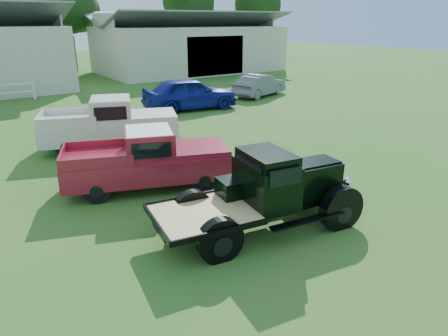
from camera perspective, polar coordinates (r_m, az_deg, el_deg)
ground at (r=9.67m, az=3.07°, el=-8.14°), size 120.00×120.00×0.00m
shed_right at (r=38.85m, az=-4.94°, el=17.44°), size 16.80×9.20×5.20m
tree_c at (r=41.00m, az=-21.19°, el=19.04°), size 5.40×5.40×9.00m
tree_d at (r=46.86m, az=-5.04°, el=20.88°), size 6.00×6.00×10.00m
tree_e at (r=49.72m, az=4.79°, el=20.58°), size 5.70×5.70×9.50m
vintage_flatbed at (r=9.12m, az=5.50°, el=-3.45°), size 5.00×2.57×1.89m
red_pickup at (r=11.66m, az=-10.95°, el=1.32°), size 5.14×3.37×1.75m
white_pickup at (r=15.68m, az=-15.99°, el=6.09°), size 5.49×3.68×1.88m
misc_car_blue at (r=22.00m, az=-4.90°, el=10.58°), size 5.36×2.89×1.73m
misc_car_grey at (r=26.00m, az=5.13°, el=11.70°), size 4.43×2.66×1.38m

